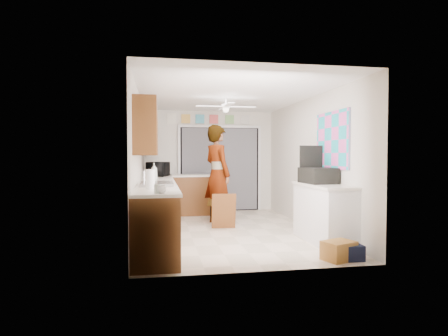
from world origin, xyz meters
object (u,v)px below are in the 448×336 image
cup (161,189)px  dog (217,208)px  navy_crate (349,252)px  man (217,174)px  suitcase (318,176)px  microwave (158,169)px  soap_bottle (154,171)px  paper_towel_roll (150,179)px  cardboard_box (339,251)px

cup → dog: cup is taller
navy_crate → man: size_ratio=0.17×
suitcase → navy_crate: 1.51m
cup → suitcase: suitcase is taller
cup → navy_crate: cup is taller
microwave → soap_bottle: (-0.07, -1.17, 0.00)m
microwave → cup: 3.67m
cup → dog: 3.77m
soap_bottle → paper_towel_roll: bearing=-90.9°
microwave → suitcase: microwave is taller
cardboard_box → dog: dog is taller
man → dog: man is taller
soap_bottle → dog: bearing=37.0°
cup → man: size_ratio=0.06×
paper_towel_roll → suitcase: paper_towel_roll is taller
cardboard_box → man: size_ratio=0.20×
cardboard_box → man: bearing=112.0°
microwave → cup: size_ratio=4.61×
cardboard_box → suitcase: bearing=79.7°
paper_towel_roll → navy_crate: paper_towel_roll is taller
man → cardboard_box: bearing=179.3°
dog → navy_crate: bearing=-75.4°
cup → cardboard_box: (2.34, 0.05, -0.86)m
cup → microwave: bearing=90.7°
navy_crate → dog: (-1.27, 3.44, 0.14)m
paper_towel_roll → man: man is taller
cup → suitcase: size_ratio=0.21×
microwave → man: bearing=-104.1°
cardboard_box → dog: size_ratio=0.65×
man → cup: bearing=136.2°
microwave → paper_towel_roll: (-0.10, -3.07, -0.02)m
microwave → navy_crate: size_ratio=1.67×
navy_crate → suitcase: bearing=86.6°
soap_bottle → man: bearing=21.1°
cup → soap_bottle: bearing=92.7°
paper_towel_roll → cardboard_box: size_ratio=0.66×
paper_towel_roll → microwave: bearing=88.1°
soap_bottle → navy_crate: size_ratio=0.94×
microwave → cardboard_box: microwave is taller
suitcase → cardboard_box: (-0.21, -1.16, -0.94)m
cup → paper_towel_roll: bearing=104.0°
cardboard_box → dog: 3.62m
soap_bottle → man: man is taller
paper_towel_roll → navy_crate: (2.63, -0.54, -0.97)m
suitcase → cup: bearing=-159.3°
suitcase → cardboard_box: bearing=-105.1°
paper_towel_roll → cardboard_box: 2.71m
cup → navy_crate: 2.63m
paper_towel_roll → cardboard_box: bearing=-12.3°
cardboard_box → cup: bearing=-178.8°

